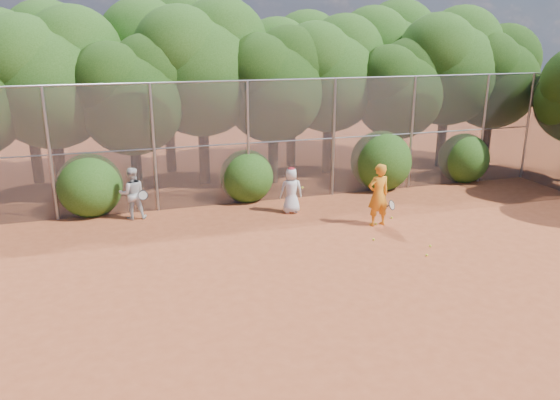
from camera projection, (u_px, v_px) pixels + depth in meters
name	position (u px, v px, depth m)	size (l,w,h in m)	color
ground	(350.00, 269.00, 13.12)	(80.00, 80.00, 0.00)	#A34725
fence_back	(274.00, 140.00, 17.95)	(20.05, 0.09, 4.03)	gray
tree_1	(51.00, 74.00, 17.72)	(4.64, 4.03, 6.35)	black
tree_2	(132.00, 92.00, 17.95)	(3.99, 3.47, 5.47)	black
tree_3	(202.00, 63.00, 19.34)	(4.89, 4.26, 6.70)	black
tree_4	(274.00, 81.00, 19.68)	(4.19, 3.64, 5.73)	black
tree_5	(330.00, 70.00, 21.04)	(4.51, 3.92, 6.17)	black
tree_6	(400.00, 86.00, 21.00)	(3.86, 3.36, 5.29)	black
tree_7	(449.00, 62.00, 22.02)	(4.77, 4.14, 6.53)	black
tree_8	(494.00, 74.00, 22.44)	(4.25, 3.70, 5.82)	black
tree_9	(26.00, 65.00, 19.48)	(4.83, 4.20, 6.62)	black
tree_10	(166.00, 54.00, 21.00)	(5.15, 4.48, 7.06)	black
tree_11	(293.00, 65.00, 22.18)	(4.64, 4.03, 6.35)	black
tree_12	(386.00, 54.00, 23.90)	(5.02, 4.37, 6.88)	black
bush_0	(90.00, 183.00, 16.87)	(2.00, 2.00, 2.00)	#214812
bush_1	(247.00, 174.00, 18.32)	(1.80, 1.80, 1.80)	#214812
bush_2	(381.00, 158.00, 19.67)	(2.20, 2.20, 2.20)	#214812
bush_3	(464.00, 156.00, 20.71)	(1.90, 1.90, 1.90)	#214812
player_yellow	(378.00, 195.00, 15.84)	(0.87, 0.59, 1.86)	orange
player_teen	(291.00, 190.00, 17.03)	(0.76, 0.55, 1.47)	silver
player_white	(132.00, 193.00, 16.46)	(0.85, 0.68, 1.60)	silver
ball_0	(374.00, 239.00, 14.91)	(0.07, 0.07, 0.07)	yellow
ball_1	(376.00, 224.00, 16.11)	(0.07, 0.07, 0.07)	yellow
ball_2	(427.00, 255.00, 13.86)	(0.07, 0.07, 0.07)	yellow
ball_3	(430.00, 246.00, 14.46)	(0.07, 0.07, 0.07)	yellow
ball_4	(392.00, 218.00, 16.65)	(0.07, 0.07, 0.07)	yellow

